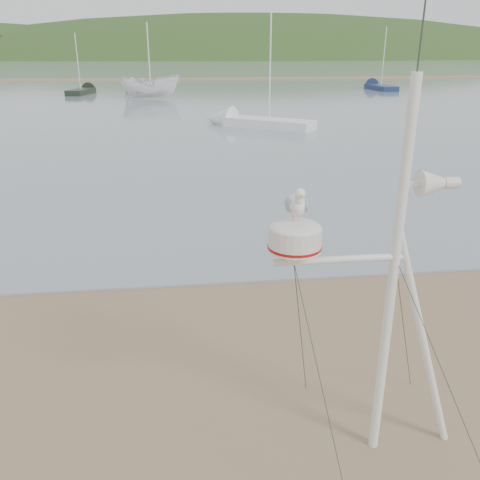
{
  "coord_description": "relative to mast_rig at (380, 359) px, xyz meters",
  "views": [
    {
      "loc": [
        1.54,
        -5.01,
        4.39
      ],
      "look_at": [
        2.28,
        1.0,
        2.08
      ],
      "focal_mm": 38.0,
      "sensor_mm": 36.0,
      "label": 1
    }
  ],
  "objects": [
    {
      "name": "ground",
      "position": [
        -3.62,
        0.57,
        -1.23
      ],
      "size": [
        560.0,
        560.0,
        0.0
      ],
      "primitive_type": "plane",
      "color": "#7B6047",
      "rests_on": "ground"
    },
    {
      "name": "water",
      "position": [
        -3.62,
        132.57,
        -1.21
      ],
      "size": [
        560.0,
        256.0,
        0.04
      ],
      "primitive_type": "cube",
      "color": "gray",
      "rests_on": "ground"
    },
    {
      "name": "sandbar",
      "position": [
        -3.62,
        70.57,
        -1.15
      ],
      "size": [
        560.0,
        7.0,
        0.07
      ],
      "primitive_type": "cube",
      "color": "#7B6047",
      "rests_on": "water"
    },
    {
      "name": "hill_ridge",
      "position": [
        14.9,
        235.57,
        -20.92
      ],
      "size": [
        620.0,
        180.0,
        80.0
      ],
      "color": "#233C18",
      "rests_on": "ground"
    },
    {
      "name": "far_cottages",
      "position": [
        -0.62,
        196.57,
        2.77
      ],
      "size": [
        294.4,
        6.3,
        8.0
      ],
      "color": "silver",
      "rests_on": "ground"
    },
    {
      "name": "mast_rig",
      "position": [
        0.0,
        0.0,
        0.0
      ],
      "size": [
        2.25,
        2.41,
        5.08
      ],
      "color": "silver",
      "rests_on": "ground"
    },
    {
      "name": "boat_white",
      "position": [
        -4.18,
        42.96,
        1.41
      ],
      "size": [
        2.04,
        1.99,
        5.19
      ],
      "primitive_type": "imported",
      "rotation": [
        0.0,
        0.0,
        1.59
      ],
      "color": "white",
      "rests_on": "water"
    },
    {
      "name": "sailboat_blue_far",
      "position": [
        19.73,
        51.42,
        -0.93
      ],
      "size": [
        1.95,
        6.94,
        6.84
      ],
      "color": "#16274D",
      "rests_on": "ground"
    },
    {
      "name": "sailboat_dark_mid",
      "position": [
        -10.83,
        49.62,
        -0.92
      ],
      "size": [
        2.58,
        6.19,
        6.02
      ],
      "color": "black",
      "rests_on": "ground"
    },
    {
      "name": "sailboat_white_near",
      "position": [
        1.75,
        25.58,
        -0.93
      ],
      "size": [
        6.5,
        5.39,
        6.8
      ],
      "color": "white",
      "rests_on": "ground"
    }
  ]
}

